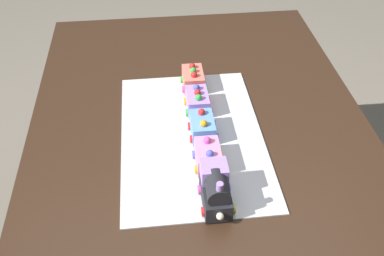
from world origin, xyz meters
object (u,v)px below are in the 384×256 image
(cake_locomotive, at_px, (216,189))
(cake_car_gondola_lavender, at_px, (198,101))
(cake_car_tanker_bubblegum, at_px, (209,156))
(dining_table, at_px, (200,152))
(cake_car_hopper_sky_blue, at_px, (203,127))
(cake_car_flatbed_coral, at_px, (194,79))

(cake_locomotive, bearing_deg, cake_car_gondola_lavender, -0.00)
(cake_locomotive, xyz_separation_m, cake_car_tanker_bubblegum, (0.13, -0.00, -0.02))
(cake_locomotive, bearing_deg, dining_table, 0.33)
(dining_table, distance_m, cake_car_tanker_bubblegum, 0.21)
(cake_car_tanker_bubblegum, bearing_deg, cake_car_hopper_sky_blue, 0.00)
(dining_table, distance_m, cake_car_hopper_sky_blue, 0.15)
(cake_car_tanker_bubblegum, bearing_deg, cake_car_flatbed_coral, 0.00)
(cake_car_tanker_bubblegum, bearing_deg, dining_table, 0.60)
(cake_car_gondola_lavender, bearing_deg, cake_car_flatbed_coral, 0.00)
(dining_table, relative_size, cake_car_hopper_sky_blue, 14.00)
(cake_locomotive, bearing_deg, cake_car_hopper_sky_blue, -0.00)
(cake_car_tanker_bubblegum, height_order, cake_car_hopper_sky_blue, same)
(cake_car_hopper_sky_blue, distance_m, cake_car_gondola_lavender, 0.12)
(cake_car_gondola_lavender, height_order, cake_car_flatbed_coral, same)
(cake_locomotive, relative_size, cake_car_tanker_bubblegum, 1.40)
(cake_car_gondola_lavender, xyz_separation_m, cake_car_flatbed_coral, (0.12, 0.00, 0.00))
(cake_car_gondola_lavender, relative_size, cake_car_flatbed_coral, 1.00)
(cake_car_flatbed_coral, bearing_deg, cake_locomotive, 180.00)
(cake_car_hopper_sky_blue, xyz_separation_m, cake_car_gondola_lavender, (0.12, 0.00, 0.00))
(cake_car_hopper_sky_blue, bearing_deg, cake_car_gondola_lavender, 0.00)
(dining_table, bearing_deg, cake_car_hopper_sky_blue, -177.74)
(cake_locomotive, height_order, cake_car_gondola_lavender, cake_locomotive)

